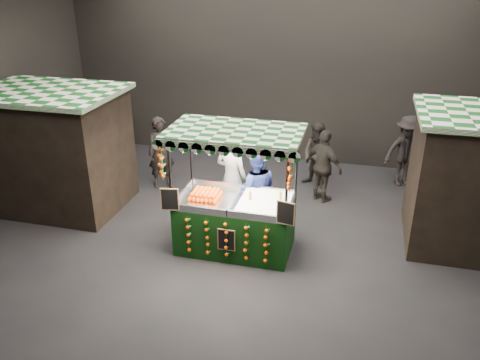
# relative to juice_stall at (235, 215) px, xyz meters

# --- Properties ---
(ground) EXTENTS (12.00, 12.00, 0.00)m
(ground) POSITION_rel_juice_stall_xyz_m (0.13, -0.13, -0.73)
(ground) COLOR black
(ground) RESTS_ON ground
(market_hall) EXTENTS (12.10, 10.10, 5.05)m
(market_hall) POSITION_rel_juice_stall_xyz_m (0.13, -0.13, 2.65)
(market_hall) COLOR black
(market_hall) RESTS_ON ground
(neighbour_stall_left) EXTENTS (3.00, 2.20, 2.60)m
(neighbour_stall_left) POSITION_rel_juice_stall_xyz_m (-4.27, 0.87, 0.57)
(neighbour_stall_left) COLOR black
(neighbour_stall_left) RESTS_ON ground
(juice_stall) EXTENTS (2.44, 1.44, 2.37)m
(juice_stall) POSITION_rel_juice_stall_xyz_m (0.00, 0.00, 0.00)
(juice_stall) COLOR black
(juice_stall) RESTS_ON ground
(vendor_grey) EXTENTS (0.82, 0.66, 1.95)m
(vendor_grey) POSITION_rel_juice_stall_xyz_m (-0.36, 1.09, 0.24)
(vendor_grey) COLOR gray
(vendor_grey) RESTS_ON ground
(vendor_blue) EXTENTS (1.00, 0.87, 1.78)m
(vendor_blue) POSITION_rel_juice_stall_xyz_m (0.20, 0.79, 0.15)
(vendor_blue) COLOR navy
(vendor_blue) RESTS_ON ground
(shopper_0) EXTENTS (0.75, 0.69, 1.73)m
(shopper_0) POSITION_rel_juice_stall_xyz_m (-2.43, 2.30, 0.13)
(shopper_0) COLOR black
(shopper_0) RESTS_ON ground
(shopper_1) EXTENTS (0.96, 0.89, 1.59)m
(shopper_1) POSITION_rel_juice_stall_xyz_m (1.16, 3.21, 0.06)
(shopper_1) COLOR #282320
(shopper_1) RESTS_ON ground
(shopper_2) EXTENTS (1.05, 0.89, 1.68)m
(shopper_2) POSITION_rel_juice_stall_xyz_m (1.37, 2.48, 0.11)
(shopper_2) COLOR #2D2925
(shopper_2) RESTS_ON ground
(shopper_3) EXTENTS (1.29, 1.06, 1.74)m
(shopper_3) POSITION_rel_juice_stall_xyz_m (3.20, 3.84, 0.14)
(shopper_3) COLOR black
(shopper_3) RESTS_ON ground
(shopper_4) EXTENTS (0.94, 0.91, 1.62)m
(shopper_4) POSITION_rel_juice_stall_xyz_m (-4.37, 3.89, 0.08)
(shopper_4) COLOR #282420
(shopper_4) RESTS_ON ground
(shopper_5) EXTENTS (1.50, 1.63, 1.82)m
(shopper_5) POSITION_rel_juice_stall_xyz_m (4.63, 3.47, 0.17)
(shopper_5) COLOR #2E2726
(shopper_5) RESTS_ON ground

